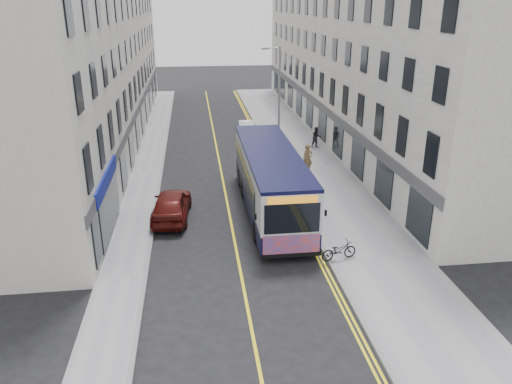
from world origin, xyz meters
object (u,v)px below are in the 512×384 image
object	(u,v)px
pedestrian_near	(308,159)
pedestrian_far	(316,137)
streetlamp	(278,100)
car_white	(247,129)
city_bus	(271,179)
car_maroon	(171,204)
bicycle	(339,250)

from	to	relation	value
pedestrian_near	pedestrian_far	bearing A→B (deg)	58.04
streetlamp	car_white	bearing A→B (deg)	101.16
city_bus	pedestrian_far	distance (m)	12.92
city_bus	car_white	distance (m)	16.36
pedestrian_near	car_maroon	size ratio (longest dim) A/B	0.41
streetlamp	car_maroon	world-z (taller)	streetlamp
pedestrian_far	car_white	xyz separation A→B (m)	(-4.93, 4.60, -0.31)
pedestrian_near	car_maroon	bearing A→B (deg)	-157.92
city_bus	bicycle	xyz separation A→B (m)	(2.13, -5.96, -1.32)
car_white	car_maroon	distance (m)	17.51
pedestrian_near	car_white	bearing A→B (deg)	92.80
car_white	car_maroon	world-z (taller)	car_maroon
bicycle	car_white	xyz separation A→B (m)	(-1.65, 22.26, 0.06)
streetlamp	car_white	world-z (taller)	streetlamp
streetlamp	car_white	xyz separation A→B (m)	(-1.42, 7.20, -3.76)
pedestrian_near	pedestrian_far	size ratio (longest dim) A/B	1.18
streetlamp	bicycle	xyz separation A→B (m)	(0.23, -15.06, -3.82)
streetlamp	pedestrian_far	distance (m)	5.57
car_white	city_bus	bearing A→B (deg)	-86.89
pedestrian_far	city_bus	bearing A→B (deg)	-125.60
pedestrian_near	car_maroon	xyz separation A→B (m)	(-8.74, -6.10, -0.29)
bicycle	car_maroon	world-z (taller)	car_maroon
pedestrian_near	pedestrian_far	world-z (taller)	pedestrian_near
bicycle	pedestrian_far	size ratio (longest dim) A/B	1.04
streetlamp	car_white	distance (m)	8.25
pedestrian_near	car_white	world-z (taller)	pedestrian_near
car_maroon	pedestrian_far	bearing A→B (deg)	-127.24
bicycle	pedestrian_near	xyz separation A→B (m)	(1.27, 11.85, 0.52)
streetlamp	city_bus	world-z (taller)	streetlamp
pedestrian_far	bicycle	bearing A→B (deg)	-111.30
pedestrian_far	pedestrian_near	bearing A→B (deg)	-119.89
pedestrian_near	bicycle	bearing A→B (deg)	-108.96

